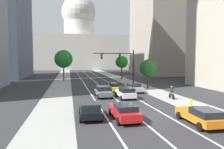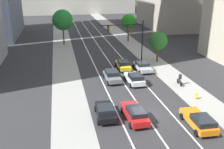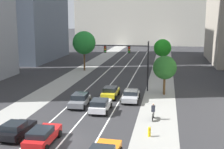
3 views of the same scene
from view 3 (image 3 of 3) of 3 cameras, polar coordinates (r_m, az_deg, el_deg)
ground_plane at (r=64.98m, az=2.44°, el=1.40°), size 400.00×400.00×0.00m
sidewalk_left at (r=61.62m, az=-5.23°, el=0.86°), size 4.08×130.00×0.01m
sidewalk_right at (r=59.51m, az=9.11°, el=0.43°), size 4.08×130.00×0.01m
lane_stripe_left at (r=50.93m, az=-2.91°, el=-1.15°), size 0.16×90.00×0.01m
lane_stripe_center at (r=50.39m, az=0.19°, el=-1.26°), size 0.16×90.00×0.01m
lane_stripe_right at (r=50.00m, az=3.35°, el=-1.37°), size 0.16×90.00×0.01m
capitol_building at (r=126.35m, az=6.32°, el=12.43°), size 50.70×27.84×42.98m
car_gray at (r=36.53m, az=-5.93°, el=-4.65°), size 2.09×4.20×1.50m
car_black at (r=28.58m, az=-17.05°, el=-9.53°), size 2.12×4.15×1.43m
car_white at (r=34.30m, az=-2.17°, el=-5.61°), size 2.09×4.21×1.50m
car_yellow at (r=40.37m, az=-0.27°, el=-3.18°), size 2.00×4.36×1.42m
car_red at (r=26.55m, az=-12.59°, el=-10.84°), size 2.00×4.65×1.42m
car_silver at (r=38.72m, az=3.47°, el=-3.84°), size 2.17×4.57×1.35m
traffic_signal_mast at (r=43.52m, az=3.55°, el=3.41°), size 7.65×0.39×7.01m
fire_hydrant at (r=27.79m, az=6.82°, el=-10.30°), size 0.26×0.35×0.91m
cyclist at (r=32.02m, az=7.54°, el=-6.75°), size 0.38×1.70×1.72m
street_tree_near_right at (r=58.66m, az=9.22°, el=4.80°), size 3.24×3.24×6.24m
street_tree_near_left at (r=60.24m, az=-5.12°, el=5.80°), size 4.43×4.43×7.61m
street_tree_mid_right at (r=41.88m, az=9.62°, el=1.24°), size 3.14×3.14×5.25m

